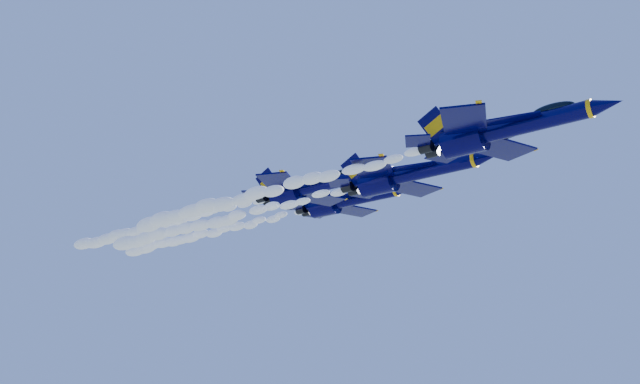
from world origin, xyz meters
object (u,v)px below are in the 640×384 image
Objects in this scene: jet_second at (408,174)px; jet_third at (311,187)px; jet_fourth at (347,201)px; jet_lead at (502,130)px.

jet_second is 0.92× the size of jet_third.
jet_second is 26.26m from jet_fourth.
jet_fourth is at bearing 142.37° from jet_lead.
jet_lead is 1.00× the size of jet_second.
jet_second is (-11.64, 5.73, 0.44)m from jet_lead.
jet_third reaches higher than jet_lead.
jet_second is at bearing -22.31° from jet_third.
jet_lead is at bearing -23.96° from jet_third.
jet_fourth is (-18.66, 17.63, 5.52)m from jet_second.
jet_fourth is at bearing 102.19° from jet_third.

